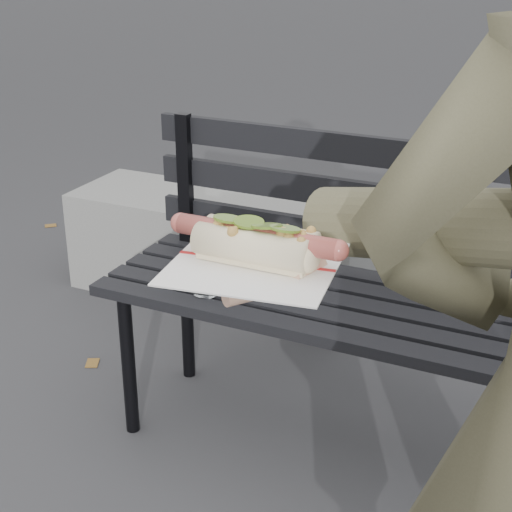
# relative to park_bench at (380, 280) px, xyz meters

# --- Properties ---
(park_bench) EXTENTS (1.50, 0.44, 0.88)m
(park_bench) POSITION_rel_park_bench_xyz_m (0.00, 0.00, 0.00)
(park_bench) COLOR black
(park_bench) RESTS_ON ground
(concrete_block) EXTENTS (1.20, 0.40, 0.40)m
(concrete_block) POSITION_rel_park_bench_xyz_m (-0.84, 0.69, -0.32)
(concrete_block) COLOR slate
(concrete_block) RESTS_ON ground
(held_hotdog) EXTENTS (0.63, 0.31, 0.20)m
(held_hotdog) POSITION_rel_park_bench_xyz_m (0.34, -1.02, 0.55)
(held_hotdog) COLOR #4B4932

